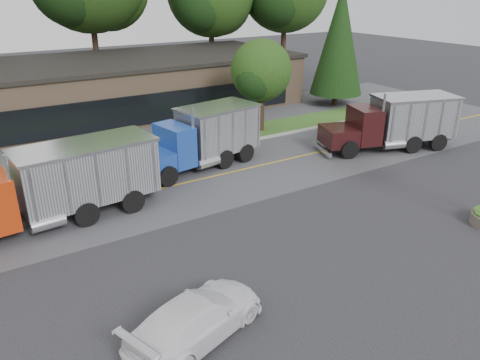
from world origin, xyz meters
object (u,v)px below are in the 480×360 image
(dump_truck_maroon, at_px, (396,121))
(rally_car, at_px, (196,318))
(dump_truck_red, at_px, (56,184))
(dump_truck_blue, at_px, (204,136))

(dump_truck_maroon, bearing_deg, rally_car, 43.70)
(dump_truck_red, distance_m, rally_car, 10.12)
(dump_truck_maroon, bearing_deg, dump_truck_red, 15.68)
(dump_truck_blue, bearing_deg, dump_truck_red, 7.67)
(rally_car, bearing_deg, dump_truck_blue, -47.59)
(dump_truck_maroon, relative_size, rally_car, 1.87)
(dump_truck_red, distance_m, dump_truck_blue, 9.17)
(dump_truck_red, bearing_deg, rally_car, 94.67)
(dump_truck_maroon, bearing_deg, dump_truck_blue, 0.98)
(dump_truck_red, bearing_deg, dump_truck_blue, -167.82)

